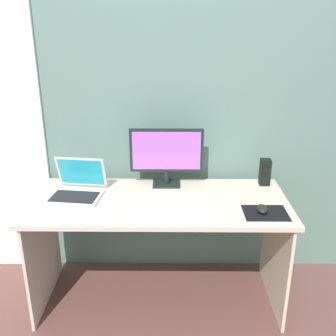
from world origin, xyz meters
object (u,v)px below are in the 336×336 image
Objects in this scene: laptop at (77,189)px; keyboard_external at (164,214)px; monitor at (166,154)px; mouse at (262,209)px; speaker_right at (265,172)px.

laptop is 0.61m from keyboard_external.
monitor is 4.76× the size of mouse.
keyboard_external is (0.55, -0.25, -0.04)m from laptop.
monitor is at bearing 86.55° from keyboard_external.
speaker_right is at bearing 79.27° from mouse.
monitor is 1.14× the size of keyboard_external.
keyboard_external is at bearing -173.55° from mouse.
mouse is at bearing -103.79° from speaker_right.
mouse is (0.55, -0.39, -0.19)m from monitor.
speaker_right is 1.77× the size of mouse.
speaker_right is at bearing 0.78° from monitor.
monitor is at bearing 147.65° from mouse.
speaker_right is 0.42m from mouse.
mouse is at bearing -11.16° from laptop.
speaker_right is 1.22m from laptop.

